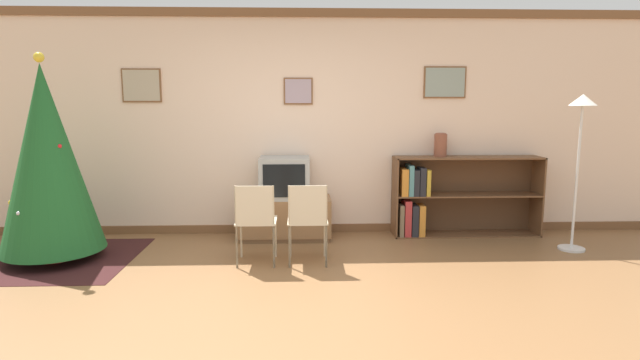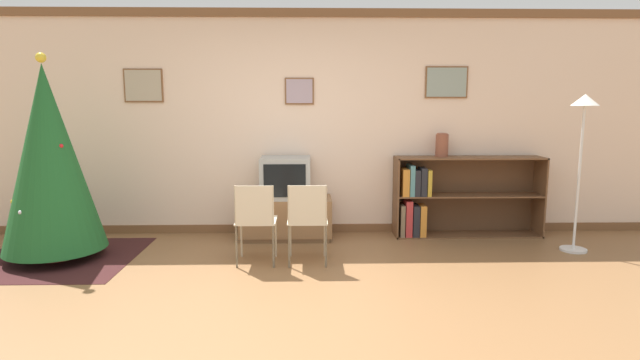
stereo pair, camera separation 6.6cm
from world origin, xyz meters
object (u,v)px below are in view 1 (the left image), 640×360
(christmas_tree, at_px, (47,159))
(television, at_px, (285,178))
(tv_console, at_px, (285,218))
(folding_chair_right, at_px, (308,218))
(bookshelf, at_px, (442,197))
(folding_chair_left, at_px, (256,219))
(vase, at_px, (441,144))
(standing_lamp, at_px, (581,132))

(christmas_tree, bearing_deg, television, 17.47)
(tv_console, xyz_separation_m, television, (0.00, -0.00, 0.49))
(folding_chair_right, bearing_deg, tv_console, 104.55)
(folding_chair_right, height_order, bookshelf, bookshelf)
(christmas_tree, height_order, folding_chair_left, christmas_tree)
(christmas_tree, distance_m, tv_console, 2.59)
(christmas_tree, height_order, vase, christmas_tree)
(tv_console, bearing_deg, folding_chair_right, -75.45)
(christmas_tree, xyz_separation_m, tv_console, (2.35, 0.74, -0.80))
(standing_lamp, bearing_deg, bookshelf, 151.66)
(tv_console, height_order, folding_chair_right, folding_chair_right)
(vase, xyz_separation_m, standing_lamp, (1.30, -0.72, 0.19))
(tv_console, relative_size, folding_chair_right, 1.31)
(bookshelf, relative_size, vase, 6.27)
(folding_chair_right, bearing_deg, television, 104.58)
(folding_chair_right, relative_size, standing_lamp, 0.48)
(bookshelf, bearing_deg, folding_chair_right, -146.81)
(folding_chair_left, relative_size, vase, 2.90)
(tv_console, bearing_deg, christmas_tree, -162.47)
(television, xyz_separation_m, folding_chair_right, (0.26, -0.99, -0.26))
(christmas_tree, xyz_separation_m, folding_chair_left, (2.09, -0.25, -0.57))
(folding_chair_right, bearing_deg, christmas_tree, 174.56)
(vase, bearing_deg, christmas_tree, -168.39)
(christmas_tree, height_order, television, christmas_tree)
(bookshelf, bearing_deg, christmas_tree, -168.95)
(folding_chair_right, relative_size, vase, 2.90)
(christmas_tree, xyz_separation_m, standing_lamp, (5.52, 0.15, 0.26))
(television, bearing_deg, vase, 3.92)
(bookshelf, height_order, standing_lamp, standing_lamp)
(tv_console, bearing_deg, standing_lamp, -10.60)
(folding_chair_right, height_order, vase, vase)
(christmas_tree, distance_m, folding_chair_right, 2.68)
(folding_chair_right, bearing_deg, bookshelf, 33.19)
(television, bearing_deg, folding_chair_right, -75.42)
(vase, distance_m, standing_lamp, 1.50)
(christmas_tree, relative_size, folding_chair_left, 2.54)
(folding_chair_right, distance_m, standing_lamp, 3.06)
(tv_console, distance_m, vase, 2.06)
(tv_console, xyz_separation_m, folding_chair_right, (0.26, -0.99, 0.23))
(tv_console, relative_size, bookshelf, 0.61)
(tv_console, relative_size, vase, 3.80)
(television, xyz_separation_m, bookshelf, (1.91, 0.09, -0.26))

